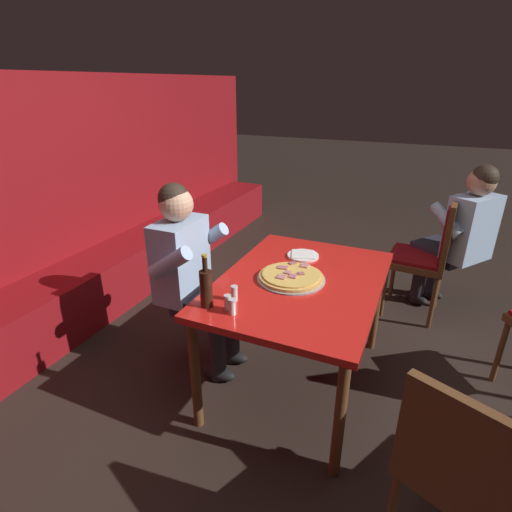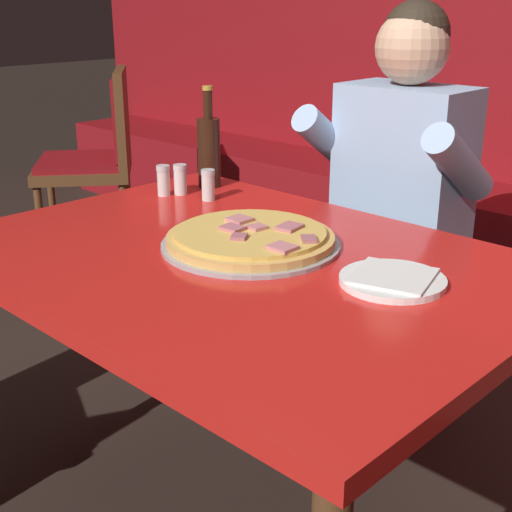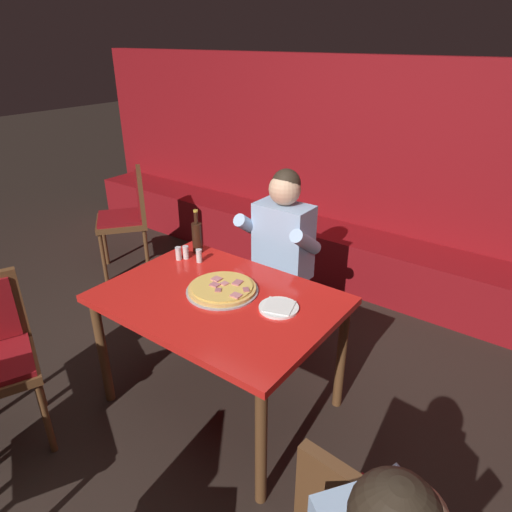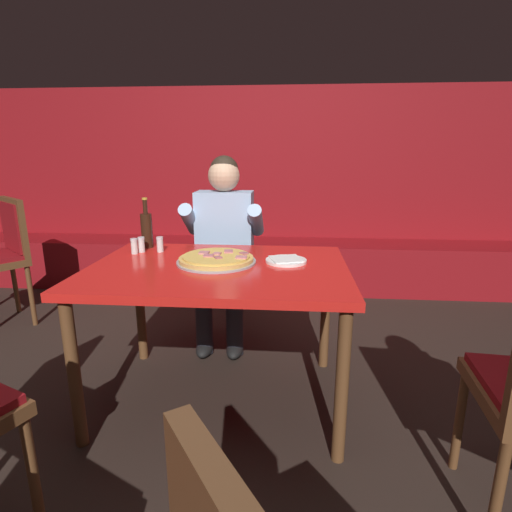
# 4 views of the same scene
# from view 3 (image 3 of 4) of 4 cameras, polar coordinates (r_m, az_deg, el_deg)

# --- Properties ---
(ground_plane) EXTENTS (24.00, 24.00, 0.00)m
(ground_plane) POSITION_cam_3_polar(r_m,az_deg,el_deg) (2.97, -4.16, -17.60)
(ground_plane) COLOR black
(booth_wall_panel) EXTENTS (6.80, 0.16, 1.90)m
(booth_wall_panel) POSITION_cam_3_polar(r_m,az_deg,el_deg) (4.19, 15.31, 9.95)
(booth_wall_panel) COLOR maroon
(booth_wall_panel) RESTS_ON ground_plane
(booth_bench) EXTENTS (6.46, 0.48, 0.46)m
(booth_bench) POSITION_cam_3_polar(r_m,az_deg,el_deg) (4.16, 12.49, -0.50)
(booth_bench) COLOR maroon
(booth_bench) RESTS_ON ground_plane
(main_dining_table) EXTENTS (1.27, 0.91, 0.75)m
(main_dining_table) POSITION_cam_3_polar(r_m,az_deg,el_deg) (2.55, -4.65, -6.63)
(main_dining_table) COLOR brown
(main_dining_table) RESTS_ON ground_plane
(pizza) EXTENTS (0.40, 0.40, 0.05)m
(pizza) POSITION_cam_3_polar(r_m,az_deg,el_deg) (2.55, -4.23, -4.10)
(pizza) COLOR #9E9EA3
(pizza) RESTS_ON main_dining_table
(plate_white_paper) EXTENTS (0.21, 0.21, 0.02)m
(plate_white_paper) POSITION_cam_3_polar(r_m,az_deg,el_deg) (2.40, 2.87, -6.44)
(plate_white_paper) COLOR white
(plate_white_paper) RESTS_ON main_dining_table
(beer_bottle) EXTENTS (0.07, 0.07, 0.29)m
(beer_bottle) POSITION_cam_3_polar(r_m,az_deg,el_deg) (2.99, -7.37, 2.45)
(beer_bottle) COLOR black
(beer_bottle) RESTS_ON main_dining_table
(shaker_red_pepper_flakes) EXTENTS (0.04, 0.04, 0.09)m
(shaker_red_pepper_flakes) POSITION_cam_3_polar(r_m,az_deg,el_deg) (2.94, -8.77, 0.39)
(shaker_red_pepper_flakes) COLOR silver
(shaker_red_pepper_flakes) RESTS_ON main_dining_table
(shaker_oregano) EXTENTS (0.04, 0.04, 0.09)m
(shaker_oregano) POSITION_cam_3_polar(r_m,az_deg,el_deg) (2.88, -7.13, -0.04)
(shaker_oregano) COLOR silver
(shaker_oregano) RESTS_ON main_dining_table
(shaker_black_pepper) EXTENTS (0.04, 0.04, 0.09)m
(shaker_black_pepper) POSITION_cam_3_polar(r_m,az_deg,el_deg) (2.93, -9.67, 0.25)
(shaker_black_pepper) COLOR silver
(shaker_black_pepper) RESTS_ON main_dining_table
(diner_seated_blue_shirt) EXTENTS (0.53, 0.53, 1.27)m
(diner_seated_blue_shirt) POSITION_cam_3_polar(r_m,az_deg,el_deg) (3.07, 2.53, 0.10)
(diner_seated_blue_shirt) COLOR black
(diner_seated_blue_shirt) RESTS_ON ground_plane
(dining_chair_side_aisle) EXTENTS (0.62, 0.62, 0.96)m
(dining_chair_side_aisle) POSITION_cam_3_polar(r_m,az_deg,el_deg) (4.33, -15.59, 5.23)
(dining_chair_side_aisle) COLOR brown
(dining_chair_side_aisle) RESTS_ON ground_plane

